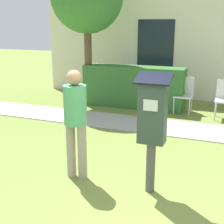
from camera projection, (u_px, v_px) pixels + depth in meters
The scene contains 8 objects.
ground_plane at pixel (139, 219), 3.59m from camera, with size 40.00×40.00×0.00m, color olive.
sidewalk at pixel (185, 129), 6.63m from camera, with size 12.00×1.10×0.02m.
building_facade at pixel (205, 45), 8.83m from camera, with size 10.00×0.26×3.20m.
parking_meter at pixel (152, 119), 3.93m from camera, with size 0.44×0.31×1.59m.
person_standing at pixel (75, 116), 4.34m from camera, with size 0.32×0.32×1.58m.
outdoor_chair_left at pixel (147, 88), 8.28m from camera, with size 0.44×0.44×0.90m.
outdoor_chair_middle at pixel (184, 92), 7.82m from camera, with size 0.44×0.44×0.90m.
hedge_row at pixel (133, 87), 8.34m from camera, with size 2.71×0.60×1.10m.
Camera 1 is at (0.85, -3.02, 2.17)m, focal length 50.00 mm.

